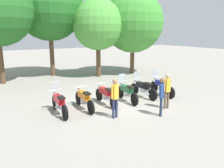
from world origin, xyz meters
TOP-DOWN VIEW (x-y plane):
  - ground_plane at (0.00, 0.00)m, footprint 80.00×80.00m
  - motorcycle_0 at (-3.05, -0.04)m, footprint 0.62×2.19m
  - motorcycle_1 at (-1.83, 0.01)m, footprint 0.62×2.19m
  - motorcycle_2 at (-0.61, 0.09)m, footprint 0.62×2.19m
  - motorcycle_3 at (0.61, 0.00)m, footprint 0.64×2.19m
  - motorcycle_4 at (1.83, 0.19)m, footprint 0.62×2.19m
  - motorcycle_5 at (3.05, -0.00)m, footprint 0.63×2.19m
  - person_0 at (1.58, -1.94)m, footprint 0.41×0.24m
  - person_1 at (-1.16, -1.72)m, footprint 0.41×0.26m
  - person_2 at (0.69, -2.53)m, footprint 0.34×0.33m
  - tree_1 at (-0.70, 9.10)m, footprint 5.44×5.44m
  - tree_2 at (2.44, 6.81)m, footprint 4.01×4.01m
  - tree_3 at (5.69, 6.64)m, footprint 5.15×5.15m

SIDE VIEW (x-z plane):
  - ground_plane at x=0.00m, z-range 0.00..0.00m
  - motorcycle_1 at x=-1.83m, z-range 0.01..1.00m
  - motorcycle_2 at x=-0.61m, z-range 0.01..1.00m
  - motorcycle_0 at x=-3.05m, z-range -0.17..1.20m
  - motorcycle_3 at x=0.61m, z-range -0.17..1.20m
  - motorcycle_4 at x=1.83m, z-range -0.17..1.20m
  - motorcycle_5 at x=3.05m, z-range -0.17..1.20m
  - person_2 at x=0.69m, z-range 0.14..1.82m
  - person_0 at x=1.58m, z-range 0.15..1.85m
  - person_1 at x=-1.16m, z-range 0.15..1.86m
  - tree_2 at x=2.44m, z-range 1.06..7.22m
  - tree_3 at x=5.69m, z-range 0.90..7.87m
  - tree_1 at x=-0.70m, z-range 1.42..9.71m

